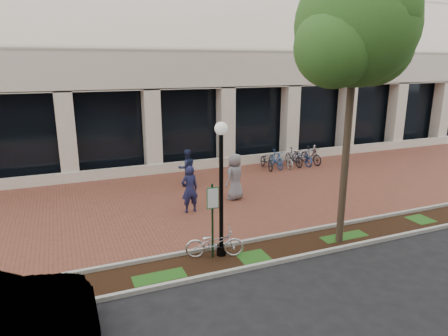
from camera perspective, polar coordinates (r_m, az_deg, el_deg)
name	(u,v)px	position (r m, az deg, el deg)	size (l,w,h in m)	color
ground	(227,195)	(16.92, 0.40, -3.93)	(120.00, 120.00, 0.00)	black
brick_plaza	(227,195)	(16.92, 0.40, -3.92)	(40.00, 9.00, 0.01)	brown
planting_strip	(293,246)	(12.60, 9.90, -10.97)	(40.00, 1.50, 0.01)	black
curb_plaza_side	(281,235)	(13.16, 8.15, -9.48)	(40.00, 0.12, 0.12)	#A1A198
curb_street_side	(308,255)	(12.02, 11.85, -12.11)	(40.00, 0.12, 0.12)	#A1A198
parking_sign	(213,211)	(11.20, -1.65, -6.19)	(0.34, 0.07, 2.22)	#133419
lamppost	(221,182)	(11.09, -0.40, -2.07)	(0.36, 0.36, 3.91)	black
street_tree	(356,34)	(12.18, 18.38, 17.73)	(4.05, 3.37, 8.12)	#4D3E2C
locked_bicycle	(214,243)	(11.63, -1.37, -10.63)	(0.59, 1.68, 0.88)	silver
pedestrian_left	(190,189)	(14.86, -4.92, -3.04)	(0.65, 0.43, 1.79)	#1C1E46
pedestrian_mid	(187,168)	(18.03, -5.31, 0.02)	(0.83, 0.65, 1.71)	#1D264A
pedestrian_right	(235,177)	(16.21, 1.58, -1.24)	(0.94, 0.61, 1.92)	slate
bollard	(314,153)	(23.19, 12.73, 2.11)	(0.12, 0.12, 0.95)	silver
bike_rack_cluster	(289,158)	(21.74, 9.27, 1.39)	(3.48, 1.74, 0.98)	black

